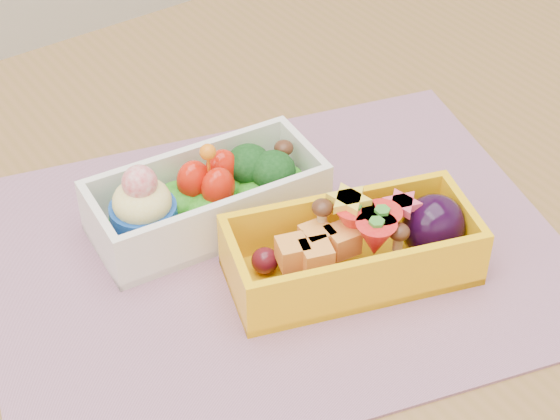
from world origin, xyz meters
TOP-DOWN VIEW (x-y plane):
  - table at (0.00, 0.00)m, footprint 1.20×0.80m
  - placemat at (-0.04, -0.00)m, footprint 0.52×0.45m
  - bento_white at (-0.06, 0.06)m, footprint 0.19×0.10m
  - bento_yellow at (0.00, -0.06)m, footprint 0.20×0.14m

SIDE VIEW (x-z plane):
  - table at x=0.00m, z-range 0.28..1.03m
  - placemat at x=-0.04m, z-range 0.75..0.75m
  - bento_white at x=-0.06m, z-range 0.74..0.82m
  - bento_yellow at x=0.00m, z-range 0.75..0.81m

